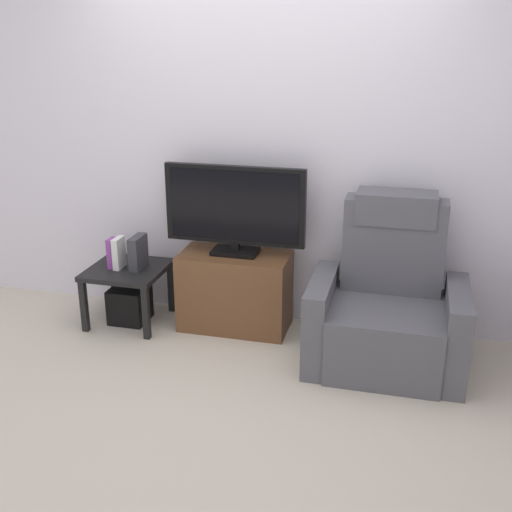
{
  "coord_description": "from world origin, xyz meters",
  "views": [
    {
      "loc": [
        1.04,
        -3.12,
        2.06
      ],
      "look_at": [
        0.12,
        0.5,
        0.7
      ],
      "focal_mm": 44.11,
      "sensor_mm": 36.0,
      "label": 1
    }
  ],
  "objects_px": {
    "tv_stand": "(235,291)",
    "side_table": "(128,276)",
    "subwoofer_box": "(130,304)",
    "book_middle": "(119,253)",
    "book_leftmost": "(112,253)",
    "recliner_armchair": "(388,308)",
    "game_console": "(138,252)",
    "television": "(235,208)"
  },
  "relations": [
    {
      "from": "book_leftmost",
      "to": "book_middle",
      "type": "relative_size",
      "value": 0.96
    },
    {
      "from": "book_middle",
      "to": "tv_stand",
      "type": "bearing_deg",
      "value": 7.97
    },
    {
      "from": "side_table",
      "to": "game_console",
      "type": "bearing_deg",
      "value": 6.34
    },
    {
      "from": "subwoofer_box",
      "to": "game_console",
      "type": "xyz_separation_m",
      "value": [
        0.09,
        0.01,
        0.41
      ]
    },
    {
      "from": "tv_stand",
      "to": "game_console",
      "type": "relative_size",
      "value": 3.21
    },
    {
      "from": "recliner_armchair",
      "to": "tv_stand",
      "type": "bearing_deg",
      "value": 171.0
    },
    {
      "from": "side_table",
      "to": "book_leftmost",
      "type": "relative_size",
      "value": 2.46
    },
    {
      "from": "game_console",
      "to": "recliner_armchair",
      "type": "bearing_deg",
      "value": -4.7
    },
    {
      "from": "subwoofer_box",
      "to": "book_middle",
      "type": "bearing_deg",
      "value": -156.59
    },
    {
      "from": "tv_stand",
      "to": "book_middle",
      "type": "bearing_deg",
      "value": -172.03
    },
    {
      "from": "recliner_armchair",
      "to": "book_middle",
      "type": "bearing_deg",
      "value": 179.63
    },
    {
      "from": "tv_stand",
      "to": "side_table",
      "type": "height_order",
      "value": "tv_stand"
    },
    {
      "from": "recliner_armchair",
      "to": "subwoofer_box",
      "type": "relative_size",
      "value": 4.12
    },
    {
      "from": "television",
      "to": "side_table",
      "type": "height_order",
      "value": "television"
    },
    {
      "from": "side_table",
      "to": "television",
      "type": "bearing_deg",
      "value": 8.34
    },
    {
      "from": "recliner_armchair",
      "to": "side_table",
      "type": "xyz_separation_m",
      "value": [
        -1.87,
        0.14,
        -0.01
      ]
    },
    {
      "from": "television",
      "to": "book_leftmost",
      "type": "bearing_deg",
      "value": -171.32
    },
    {
      "from": "book_leftmost",
      "to": "game_console",
      "type": "relative_size",
      "value": 0.91
    },
    {
      "from": "side_table",
      "to": "game_console",
      "type": "relative_size",
      "value": 2.24
    },
    {
      "from": "tv_stand",
      "to": "game_console",
      "type": "distance_m",
      "value": 0.75
    },
    {
      "from": "subwoofer_box",
      "to": "book_middle",
      "type": "height_order",
      "value": "book_middle"
    },
    {
      "from": "subwoofer_box",
      "to": "game_console",
      "type": "height_order",
      "value": "game_console"
    },
    {
      "from": "tv_stand",
      "to": "book_leftmost",
      "type": "relative_size",
      "value": 3.54
    },
    {
      "from": "tv_stand",
      "to": "book_middle",
      "type": "xyz_separation_m",
      "value": [
        -0.83,
        -0.12,
        0.26
      ]
    },
    {
      "from": "television",
      "to": "recliner_armchair",
      "type": "xyz_separation_m",
      "value": [
        1.09,
        -0.25,
        -0.52
      ]
    },
    {
      "from": "book_leftmost",
      "to": "book_middle",
      "type": "bearing_deg",
      "value": 0.0
    },
    {
      "from": "tv_stand",
      "to": "book_middle",
      "type": "distance_m",
      "value": 0.88
    },
    {
      "from": "book_middle",
      "to": "subwoofer_box",
      "type": "bearing_deg",
      "value": 23.41
    },
    {
      "from": "recliner_armchair",
      "to": "book_leftmost",
      "type": "xyz_separation_m",
      "value": [
        -1.97,
        0.12,
        0.16
      ]
    },
    {
      "from": "side_table",
      "to": "subwoofer_box",
      "type": "distance_m",
      "value": 0.23
    },
    {
      "from": "subwoofer_box",
      "to": "book_leftmost",
      "type": "distance_m",
      "value": 0.41
    },
    {
      "from": "book_leftmost",
      "to": "game_console",
      "type": "distance_m",
      "value": 0.19
    },
    {
      "from": "tv_stand",
      "to": "recliner_armchair",
      "type": "height_order",
      "value": "recliner_armchair"
    },
    {
      "from": "television",
      "to": "recliner_armchair",
      "type": "bearing_deg",
      "value": -13.05
    },
    {
      "from": "tv_stand",
      "to": "game_console",
      "type": "bearing_deg",
      "value": -172.92
    },
    {
      "from": "side_table",
      "to": "book_leftmost",
      "type": "xyz_separation_m",
      "value": [
        -0.1,
        -0.02,
        0.17
      ]
    },
    {
      "from": "subwoofer_box",
      "to": "book_middle",
      "type": "xyz_separation_m",
      "value": [
        -0.05,
        -0.02,
        0.41
      ]
    },
    {
      "from": "recliner_armchair",
      "to": "subwoofer_box",
      "type": "height_order",
      "value": "recliner_armchair"
    },
    {
      "from": "tv_stand",
      "to": "side_table",
      "type": "relative_size",
      "value": 1.44
    },
    {
      "from": "tv_stand",
      "to": "subwoofer_box",
      "type": "relative_size",
      "value": 2.96
    },
    {
      "from": "recliner_armchair",
      "to": "side_table",
      "type": "bearing_deg",
      "value": 178.93
    },
    {
      "from": "book_leftmost",
      "to": "book_middle",
      "type": "xyz_separation_m",
      "value": [
        0.05,
        0.0,
        0.0
      ]
    }
  ]
}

